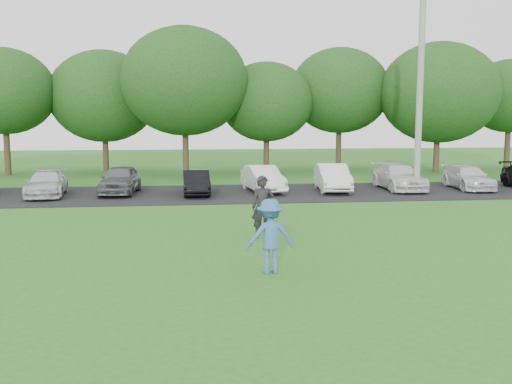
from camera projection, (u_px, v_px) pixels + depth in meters
The scene contains 7 objects.
ground at pixel (275, 270), 12.74m from camera, with size 100.00×100.00×0.00m, color #286A1E.
parking_lot at pixel (231, 193), 25.53m from camera, with size 32.00×6.50×0.03m, color black.
utility_pole at pixel (420, 89), 24.98m from camera, with size 0.28×0.28×9.27m, color gray.
frisbee_player at pixel (270, 236), 12.39m from camera, with size 1.13×0.75×1.87m.
camera_bystander at pixel (263, 207), 15.99m from camera, with size 0.68×0.47×1.77m.
parked_cars at pixel (245, 180), 25.65m from camera, with size 30.68×4.95×1.26m.
tree_row at pixel (243, 93), 34.69m from camera, with size 42.39×9.85×8.64m.
Camera 1 is at (-1.90, -12.27, 3.36)m, focal length 40.00 mm.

